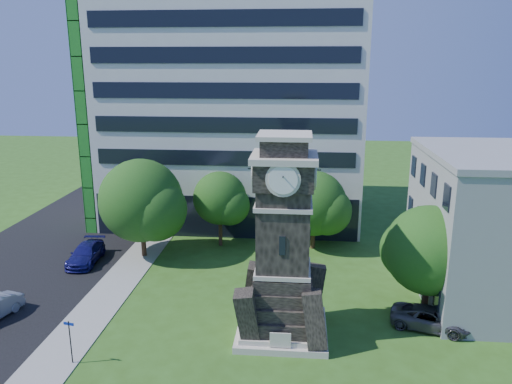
# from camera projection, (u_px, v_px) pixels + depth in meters

# --- Properties ---
(ground) EXTENTS (160.00, 160.00, 0.00)m
(ground) POSITION_uv_depth(u_px,v_px,m) (229.00, 347.00, 28.93)
(ground) COLOR #2F5518
(ground) RESTS_ON ground
(sidewalk) EXTENTS (3.00, 70.00, 0.06)m
(sidewalk) POSITION_uv_depth(u_px,v_px,m) (104.00, 300.00, 34.58)
(sidewalk) COLOR gray
(sidewalk) RESTS_ON ground
(clock_tower) EXTENTS (5.40, 5.40, 12.22)m
(clock_tower) POSITION_uv_depth(u_px,v_px,m) (283.00, 251.00, 29.25)
(clock_tower) COLOR beige
(clock_tower) RESTS_ON ground
(office_tall) EXTENTS (26.20, 15.11, 28.60)m
(office_tall) POSITION_uv_depth(u_px,v_px,m) (232.00, 80.00, 50.49)
(office_tall) COLOR silver
(office_tall) RESTS_ON ground
(car_street_north) EXTENTS (2.49, 5.28, 1.49)m
(car_street_north) POSITION_uv_depth(u_px,v_px,m) (86.00, 254.00, 41.00)
(car_street_north) COLOR navy
(car_street_north) RESTS_ON ground
(car_east_lot) EXTENTS (5.26, 3.55, 1.34)m
(car_east_lot) POSITION_uv_depth(u_px,v_px,m) (431.00, 318.00, 30.86)
(car_east_lot) COLOR #454549
(car_east_lot) RESTS_ON ground
(park_bench) EXTENTS (1.98, 0.53, 1.02)m
(park_bench) POSITION_uv_depth(u_px,v_px,m) (276.00, 338.00, 28.90)
(park_bench) COLOR black
(park_bench) RESTS_ON ground
(street_sign) EXTENTS (0.62, 0.06, 2.57)m
(street_sign) POSITION_uv_depth(u_px,v_px,m) (70.00, 337.00, 26.99)
(street_sign) COLOR black
(street_sign) RESTS_ON ground
(tree_nw) EXTENTS (7.62, 6.92, 8.38)m
(tree_nw) POSITION_uv_depth(u_px,v_px,m) (142.00, 203.00, 41.31)
(tree_nw) COLOR #332114
(tree_nw) RESTS_ON ground
(tree_nc) EXTENTS (5.19, 4.72, 6.78)m
(tree_nc) POSITION_uv_depth(u_px,v_px,m) (221.00, 200.00, 43.93)
(tree_nc) COLOR #332114
(tree_nc) RESTS_ON ground
(tree_ne) EXTENTS (6.24, 5.67, 6.98)m
(tree_ne) POSITION_uv_depth(u_px,v_px,m) (315.00, 205.00, 43.31)
(tree_ne) COLOR #332114
(tree_ne) RESTS_ON ground
(tree_east) EXTENTS (6.32, 5.74, 7.34)m
(tree_east) POSITION_uv_depth(u_px,v_px,m) (431.00, 253.00, 31.68)
(tree_east) COLOR #332114
(tree_east) RESTS_ON ground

